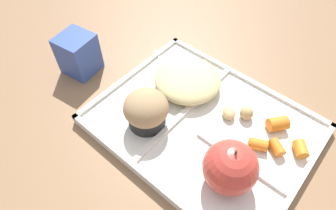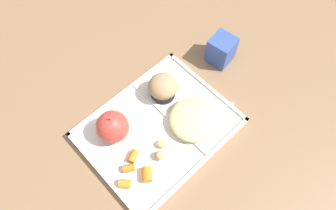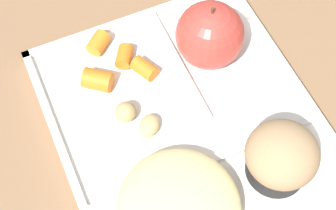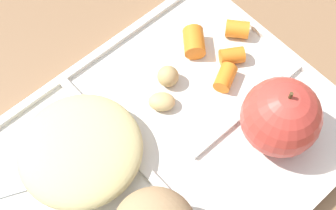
% 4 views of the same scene
% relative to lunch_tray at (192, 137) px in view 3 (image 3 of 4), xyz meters
% --- Properties ---
extents(ground, '(6.00, 6.00, 0.00)m').
position_rel_lunch_tray_xyz_m(ground, '(0.00, -0.00, -0.01)').
color(ground, '#846042').
extents(lunch_tray, '(0.38, 0.30, 0.02)m').
position_rel_lunch_tray_xyz_m(lunch_tray, '(0.00, 0.00, 0.00)').
color(lunch_tray, silver).
rests_on(lunch_tray, ground).
extents(green_apple, '(0.08, 0.08, 0.09)m').
position_rel_lunch_tray_xyz_m(green_apple, '(-0.09, 0.07, 0.05)').
color(green_apple, '#C63D33').
rests_on(green_apple, lunch_tray).
extents(bran_muffin, '(0.08, 0.08, 0.07)m').
position_rel_lunch_tray_xyz_m(bran_muffin, '(0.08, 0.07, 0.04)').
color(bran_muffin, black).
rests_on(bran_muffin, lunch_tray).
extents(carrot_slice_large, '(0.04, 0.04, 0.02)m').
position_rel_lunch_tray_xyz_m(carrot_slice_large, '(-0.11, -0.08, 0.02)').
color(carrot_slice_large, orange).
rests_on(carrot_slice_large, lunch_tray).
extents(carrot_slice_edge, '(0.04, 0.03, 0.02)m').
position_rel_lunch_tray_xyz_m(carrot_slice_edge, '(-0.10, -0.02, 0.02)').
color(carrot_slice_edge, orange).
rests_on(carrot_slice_edge, lunch_tray).
extents(carrot_slice_diagonal, '(0.03, 0.03, 0.02)m').
position_rel_lunch_tray_xyz_m(carrot_slice_diagonal, '(-0.16, -0.06, 0.02)').
color(carrot_slice_diagonal, orange).
rests_on(carrot_slice_diagonal, lunch_tray).
extents(carrot_slice_near_corner, '(0.03, 0.03, 0.02)m').
position_rel_lunch_tray_xyz_m(carrot_slice_near_corner, '(-0.13, -0.03, 0.02)').
color(carrot_slice_near_corner, orange).
rests_on(carrot_slice_near_corner, lunch_tray).
extents(potato_chunk_large, '(0.04, 0.04, 0.02)m').
position_rel_lunch_tray_xyz_m(potato_chunk_large, '(-0.03, -0.04, 0.02)').
color(potato_chunk_large, tan).
rests_on(potato_chunk_large, lunch_tray).
extents(potato_chunk_golden, '(0.03, 0.03, 0.02)m').
position_rel_lunch_tray_xyz_m(potato_chunk_golden, '(-0.05, -0.06, 0.02)').
color(potato_chunk_golden, tan).
rests_on(potato_chunk_golden, lunch_tray).
extents(egg_noodle_pile, '(0.13, 0.13, 0.04)m').
position_rel_lunch_tray_xyz_m(egg_noodle_pile, '(0.08, -0.05, 0.03)').
color(egg_noodle_pile, '#D6C684').
rests_on(egg_noodle_pile, lunch_tray).
extents(meatball_front, '(0.03, 0.03, 0.03)m').
position_rel_lunch_tray_xyz_m(meatball_front, '(0.08, -0.03, 0.02)').
color(meatball_front, brown).
rests_on(meatball_front, lunch_tray).
extents(meatball_back, '(0.03, 0.03, 0.03)m').
position_rel_lunch_tray_xyz_m(meatball_back, '(0.07, -0.03, 0.02)').
color(meatball_back, brown).
rests_on(meatball_back, lunch_tray).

